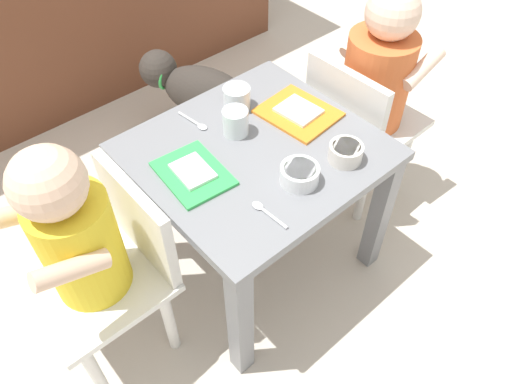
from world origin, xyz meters
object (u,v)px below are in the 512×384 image
(water_cup_left, at_px, (235,123))
(cereal_bowl_right_side, at_px, (300,174))
(dining_table, at_px, (256,172))
(food_tray_right, at_px, (298,112))
(food_tray_left, at_px, (193,173))
(water_cup_right, at_px, (237,99))
(seated_child_left, at_px, (85,241))
(seated_child_right, at_px, (374,79))
(spoon_by_left_tray, at_px, (266,212))
(dog, at_px, (196,89))
(spoon_by_right_tray, at_px, (195,123))
(veggie_bowl_far, at_px, (346,152))

(water_cup_left, bearing_deg, cereal_bowl_right_side, -89.94)
(dining_table, relative_size, water_cup_left, 8.33)
(dining_table, relative_size, food_tray_right, 2.80)
(food_tray_left, relative_size, water_cup_right, 2.64)
(food_tray_right, height_order, water_cup_left, water_cup_left)
(dining_table, relative_size, water_cup_right, 7.90)
(food_tray_left, bearing_deg, seated_child_left, 179.47)
(food_tray_right, bearing_deg, cereal_bowl_right_side, -134.06)
(seated_child_right, relative_size, water_cup_left, 10.52)
(food_tray_right, relative_size, cereal_bowl_right_side, 2.27)
(water_cup_right, bearing_deg, seated_child_right, -21.72)
(food_tray_left, relative_size, spoon_by_left_tray, 1.84)
(dog, xyz_separation_m, spoon_by_right_tray, (-0.27, -0.40, 0.24))
(veggie_bowl_far, bearing_deg, food_tray_right, 79.21)
(dining_table, xyz_separation_m, spoon_by_right_tray, (-0.05, 0.17, 0.08))
(water_cup_right, xyz_separation_m, veggie_bowl_far, (0.06, -0.31, -0.00))
(dining_table, xyz_separation_m, food_tray_right, (0.16, 0.03, 0.09))
(seated_child_left, distance_m, dog, 0.87)
(water_cup_left, xyz_separation_m, veggie_bowl_far, (0.13, -0.24, -0.01))
(seated_child_right, bearing_deg, spoon_by_right_tray, 161.58)
(food_tray_right, bearing_deg, dog, 84.59)
(food_tray_right, bearing_deg, seated_child_right, -4.61)
(seated_child_left, distance_m, water_cup_left, 0.44)
(cereal_bowl_right_side, bearing_deg, spoon_by_right_tray, 99.83)
(water_cup_right, xyz_separation_m, spoon_by_left_tray, (-0.18, -0.32, -0.02))
(seated_child_right, relative_size, veggie_bowl_far, 8.83)
(seated_child_left, relative_size, food_tray_right, 3.46)
(dining_table, distance_m, water_cup_left, 0.13)
(dog, bearing_deg, seated_child_left, -140.42)
(dog, distance_m, spoon_by_left_tray, 0.84)
(water_cup_right, bearing_deg, spoon_by_left_tray, -120.08)
(cereal_bowl_right_side, bearing_deg, seated_child_left, 158.34)
(spoon_by_left_tray, bearing_deg, cereal_bowl_right_side, 10.10)
(seated_child_right, distance_m, spoon_by_right_tray, 0.52)
(seated_child_right, distance_m, food_tray_right, 0.27)
(dog, distance_m, water_cup_right, 0.51)
(dog, height_order, spoon_by_left_tray, spoon_by_left_tray)
(seated_child_right, bearing_deg, food_tray_left, 177.91)
(food_tray_left, distance_m, cereal_bowl_right_side, 0.24)
(food_tray_left, xyz_separation_m, water_cup_right, (0.23, 0.13, 0.02))
(dog, relative_size, food_tray_left, 2.31)
(dog, xyz_separation_m, food_tray_right, (-0.05, -0.54, 0.24))
(food_tray_left, bearing_deg, cereal_bowl_right_side, -45.98)
(food_tray_right, bearing_deg, seated_child_left, 179.76)
(cereal_bowl_right_side, bearing_deg, spoon_by_left_tray, -169.90)
(seated_child_left, height_order, water_cup_left, seated_child_left)
(seated_child_right, relative_size, food_tray_left, 3.78)
(seated_child_left, xyz_separation_m, cereal_bowl_right_side, (0.43, -0.17, 0.04))
(spoon_by_left_tray, bearing_deg, water_cup_left, 64.20)
(dining_table, distance_m, veggie_bowl_far, 0.23)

